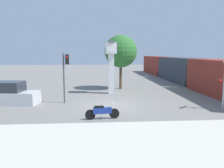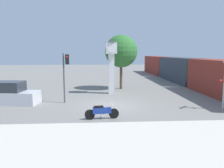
% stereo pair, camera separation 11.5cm
% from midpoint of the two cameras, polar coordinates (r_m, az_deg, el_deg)
% --- Properties ---
extents(ground_plane, '(120.00, 120.00, 0.00)m').
position_cam_midpoint_polar(ground_plane, '(17.03, -0.06, -5.65)').
color(ground_plane, slate).
extents(sidewalk_strip, '(36.00, 6.00, 0.10)m').
position_cam_midpoint_polar(sidewalk_strip, '(9.97, 2.72, -15.54)').
color(sidewalk_strip, '#BCB7A8').
rests_on(sidewalk_strip, ground_plane).
extents(motorcycle, '(2.12, 0.47, 0.94)m').
position_cam_midpoint_polar(motorcycle, '(13.56, -2.43, -7.28)').
color(motorcycle, black).
rests_on(motorcycle, ground_plane).
extents(clock_tower, '(1.28, 1.28, 5.25)m').
position_cam_midpoint_polar(clock_tower, '(21.68, -0.03, 6.56)').
color(clock_tower, white).
rests_on(clock_tower, ground_plane).
extents(freight_train, '(2.80, 34.84, 3.40)m').
position_cam_midpoint_polar(freight_train, '(33.02, 17.36, 3.65)').
color(freight_train, maroon).
rests_on(freight_train, ground_plane).
extents(traffic_light, '(0.50, 0.35, 4.04)m').
position_cam_midpoint_polar(traffic_light, '(17.98, -11.86, 3.91)').
color(traffic_light, '#47474C').
rests_on(traffic_light, ground_plane).
extents(street_tree, '(3.62, 3.62, 6.05)m').
position_cam_midpoint_polar(street_tree, '(24.60, 2.55, 8.50)').
color(street_tree, brown).
rests_on(street_tree, ground_plane).
extents(parked_car, '(4.39, 2.32, 1.80)m').
position_cam_midpoint_polar(parked_car, '(19.23, -24.73, -2.53)').
color(parked_car, silver).
rests_on(parked_car, ground_plane).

